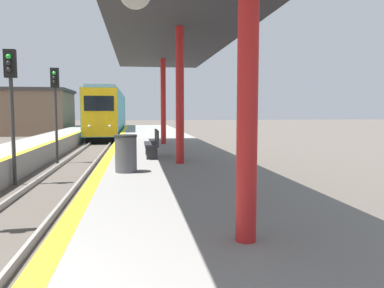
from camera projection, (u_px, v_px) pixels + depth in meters
The scene contains 7 objects.
train at pixel (109, 113), 36.03m from camera, with size 2.62×19.16×4.39m.
signal_mid at pixel (11, 91), 12.05m from camera, with size 0.36×0.31×4.40m.
signal_far at pixel (55, 97), 17.18m from camera, with size 0.36×0.31×4.40m.
station_canopy at pixel (180, 26), 10.77m from camera, with size 4.22×20.25×4.18m.
trash_bin at pixel (126, 153), 9.49m from camera, with size 0.57×0.57×0.95m.
bench at pixel (153, 143), 12.59m from camera, with size 0.44×1.61×0.92m.
station_building at pixel (26, 112), 39.14m from camera, with size 9.06×7.90×4.72m.
Camera 1 is at (2.60, -2.32, 2.42)m, focal length 35.00 mm.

